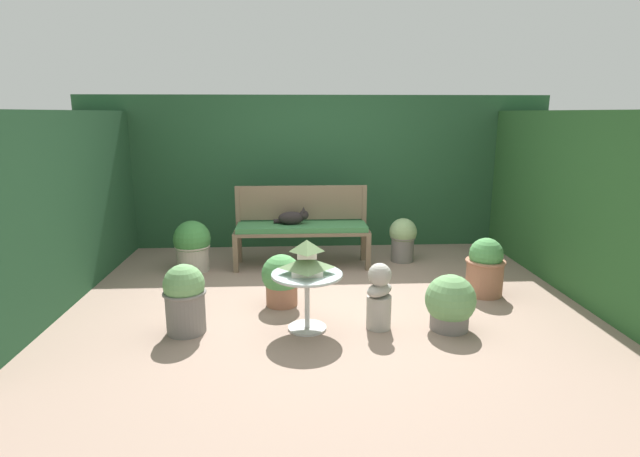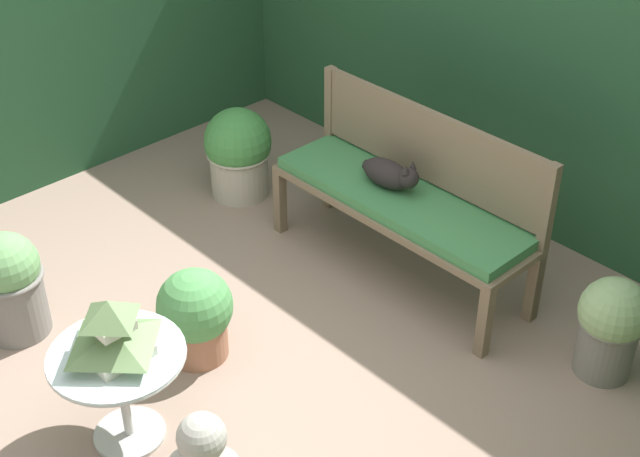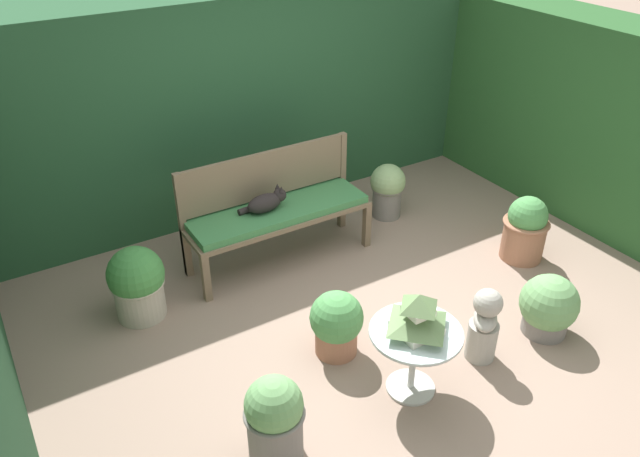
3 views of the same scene
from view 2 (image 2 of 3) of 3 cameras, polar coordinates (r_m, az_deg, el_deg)
name	(u,v)px [view 2 (image 2 of 3)]	position (r m, az deg, el deg)	size (l,w,h in m)	color
ground	(264,391)	(4.50, -3.63, -10.34)	(30.00, 30.00, 0.00)	gray
foliage_hedge_back	(598,47)	(5.72, 17.39, 11.03)	(6.40, 1.09, 2.09)	#234C2D
foliage_hedge_left	(6,37)	(6.23, -19.48, 11.48)	(0.70, 3.75, 1.88)	#234C2D
garden_bench	(400,206)	(5.00, 5.14, 1.43)	(1.64, 0.48, 0.53)	brown
bench_backrest	(429,154)	(5.02, 6.98, 4.74)	(1.64, 0.06, 0.97)	brown
cat	(390,174)	(5.00, 4.50, 3.50)	(0.43, 0.18, 0.21)	black
patio_table	(119,372)	(4.10, -12.72, -8.96)	(0.62, 0.62, 0.51)	#B7B7B2
pagoda_birdhouse	(112,332)	(3.95, -13.15, -6.46)	(0.35, 0.35, 0.30)	silver
potted_plant_bench_right	(196,314)	(4.57, -7.97, -5.47)	(0.39, 0.39, 0.51)	#9E664C
potted_plant_table_far	(238,152)	(5.83, -5.25, 4.88)	(0.44, 0.44, 0.61)	#ADA393
potted_plant_patio_mid	(611,325)	(4.63, 18.11, -5.89)	(0.35, 0.35, 0.56)	slate
potted_plant_path_edge	(10,284)	(4.91, -19.24, -3.35)	(0.37, 0.37, 0.61)	slate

